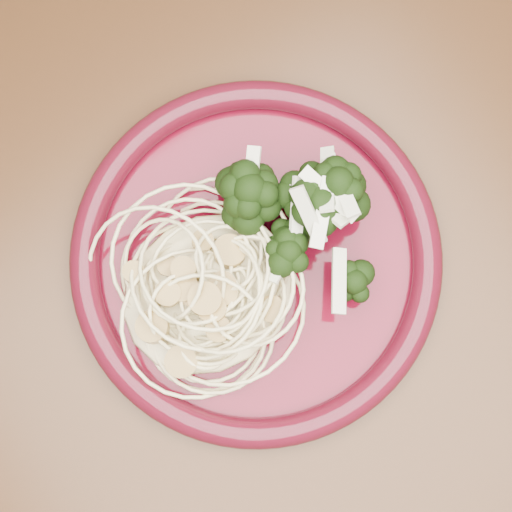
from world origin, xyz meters
name	(u,v)px	position (x,y,z in m)	size (l,w,h in m)	color
dining_table	(184,344)	(0.00, 0.00, 0.65)	(1.20, 0.80, 0.75)	#472814
dinner_plate	(256,258)	(0.09, 0.01, 0.76)	(0.29, 0.29, 0.02)	#4E0614
spaghetti_pile	(207,291)	(0.04, 0.01, 0.77)	(0.13, 0.12, 0.03)	beige
scallop_cluster	(204,286)	(0.04, 0.01, 0.81)	(0.12, 0.12, 0.04)	#AE8D49
broccoli_pile	(315,210)	(0.14, 0.01, 0.78)	(0.09, 0.15, 0.05)	black
onion_garnish	(319,199)	(0.14, 0.01, 0.81)	(0.06, 0.10, 0.05)	beige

